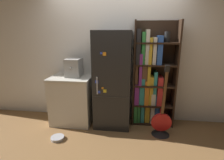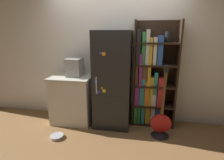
% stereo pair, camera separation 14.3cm
% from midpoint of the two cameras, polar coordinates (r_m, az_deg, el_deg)
% --- Properties ---
extents(ground_plane, '(16.00, 16.00, 0.00)m').
position_cam_midpoint_polar(ground_plane, '(3.40, -1.33, -15.13)').
color(ground_plane, olive).
extents(wall_back, '(8.00, 0.05, 2.60)m').
position_cam_midpoint_polar(wall_back, '(3.43, -0.29, 8.21)').
color(wall_back, white).
rests_on(wall_back, ground_plane).
extents(refrigerator, '(0.65, 0.62, 1.76)m').
position_cam_midpoint_polar(refrigerator, '(3.20, -1.03, -0.00)').
color(refrigerator, black).
rests_on(refrigerator, ground_plane).
extents(bookshelf, '(0.77, 0.33, 1.93)m').
position_cam_midpoint_polar(bookshelf, '(3.33, 11.08, 0.03)').
color(bookshelf, black).
rests_on(bookshelf, ground_plane).
extents(kitchen_counter, '(0.77, 0.63, 0.92)m').
position_cam_midpoint_polar(kitchen_counter, '(3.52, -13.93, -6.20)').
color(kitchen_counter, silver).
rests_on(kitchen_counter, ground_plane).
extents(espresso_machine, '(0.27, 0.38, 0.33)m').
position_cam_midpoint_polar(espresso_machine, '(3.37, -13.51, 3.96)').
color(espresso_machine, '#A5A39E').
rests_on(espresso_machine, kitchen_counter).
extents(guitar, '(0.34, 0.31, 1.26)m').
position_cam_midpoint_polar(guitar, '(3.20, 14.47, -14.16)').
color(guitar, black).
rests_on(guitar, ground_plane).
extents(pet_bowl, '(0.22, 0.22, 0.05)m').
position_cam_midpoint_polar(pet_bowl, '(3.21, -18.65, -17.47)').
color(pet_bowl, '#B7B7BC').
rests_on(pet_bowl, ground_plane).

